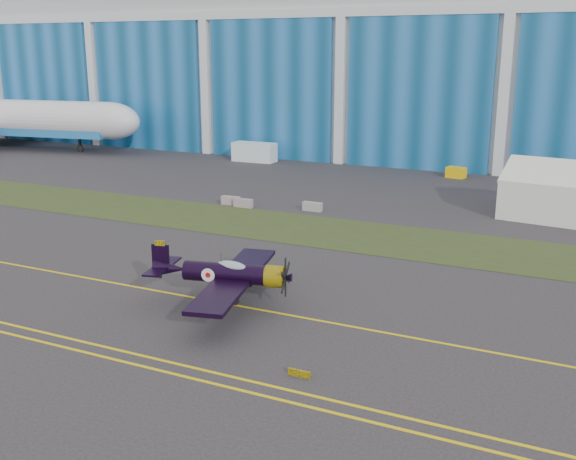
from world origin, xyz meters
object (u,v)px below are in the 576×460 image
at_px(shipping_container, 254,152).
at_px(tent, 574,189).
at_px(tug, 456,172).
at_px(warbird, 226,273).

bearing_deg(shipping_container, tent, -22.14).
bearing_deg(tug, warbird, -82.47).
xyz_separation_m(tent, shipping_container, (-43.76, 16.73, -1.49)).
bearing_deg(warbird, tent, 48.84).
bearing_deg(warbird, tug, 72.71).
height_order(tent, shipping_container, tent).
bearing_deg(tug, tent, -37.00).
bearing_deg(tent, tug, 138.74).
relative_size(shipping_container, tug, 2.72).
distance_m(warbird, shipping_container, 57.13).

